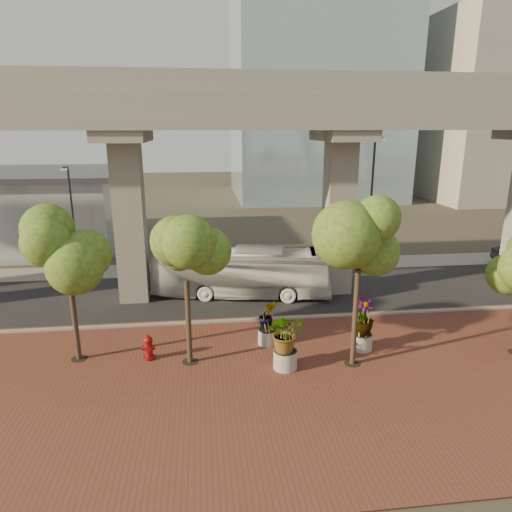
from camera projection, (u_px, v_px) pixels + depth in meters
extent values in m
plane|color=#3D392C|center=(241.00, 307.00, 25.58)|extent=(160.00, 160.00, 0.00)
cube|color=brown|center=(258.00, 384.00, 17.94)|extent=(70.00, 13.00, 0.06)
cube|color=black|center=(238.00, 294.00, 27.49)|extent=(90.00, 8.00, 0.04)
cube|color=gray|center=(244.00, 320.00, 23.65)|extent=(70.00, 0.25, 0.16)
cube|color=gray|center=(232.00, 267.00, 32.74)|extent=(90.00, 3.00, 0.06)
cube|color=gray|center=(238.00, 112.00, 23.10)|extent=(72.00, 2.40, 1.80)
cube|color=gray|center=(234.00, 113.00, 26.15)|extent=(72.00, 2.40, 1.80)
cube|color=gray|center=(240.00, 80.00, 21.66)|extent=(72.00, 0.12, 1.00)
cube|color=gray|center=(232.00, 89.00, 26.82)|extent=(72.00, 0.12, 1.00)
cube|color=#A4A094|center=(499.00, 109.00, 61.02)|extent=(18.00, 16.00, 24.00)
imported|color=silver|center=(241.00, 273.00, 26.91)|extent=(10.70, 4.25, 2.91)
cylinder|color=maroon|center=(149.00, 357.00, 19.79)|extent=(0.50, 0.50, 0.11)
cylinder|color=maroon|center=(149.00, 349.00, 19.68)|extent=(0.34, 0.34, 0.81)
sphere|color=maroon|center=(148.00, 340.00, 19.57)|extent=(0.39, 0.39, 0.39)
cylinder|color=maroon|center=(148.00, 337.00, 19.52)|extent=(0.11, 0.11, 0.14)
cylinder|color=maroon|center=(149.00, 348.00, 19.66)|extent=(0.56, 0.22, 0.22)
cylinder|color=gray|center=(285.00, 359.00, 18.96)|extent=(1.00, 1.00, 0.78)
imported|color=#315316|center=(286.00, 332.00, 18.62)|extent=(2.22, 2.22, 1.66)
cylinder|color=#A29B92|center=(362.00, 341.00, 20.59)|extent=(0.93, 0.93, 0.72)
imported|color=#315316|center=(363.00, 317.00, 20.26)|extent=(2.27, 2.27, 1.70)
cylinder|color=#AAA299|center=(267.00, 337.00, 21.11)|extent=(0.88, 0.88, 0.68)
imported|color=#315316|center=(268.00, 315.00, 20.81)|extent=(1.95, 1.95, 1.47)
cylinder|color=#3E3423|center=(75.00, 320.00, 19.30)|extent=(0.22, 0.22, 3.67)
cylinder|color=black|center=(79.00, 359.00, 19.80)|extent=(0.70, 0.70, 0.01)
cylinder|color=#3E3423|center=(189.00, 322.00, 19.05)|extent=(0.22, 0.22, 3.69)
cylinder|color=black|center=(190.00, 362.00, 19.55)|extent=(0.70, 0.70, 0.01)
cylinder|color=#3E3423|center=(355.00, 318.00, 18.83)|extent=(0.22, 0.22, 4.20)
cylinder|color=black|center=(352.00, 363.00, 19.40)|extent=(0.70, 0.70, 0.01)
cylinder|color=#2E2E33|center=(74.00, 221.00, 30.54)|extent=(0.13, 0.13, 7.22)
cube|color=#2E2E33|center=(66.00, 167.00, 29.13)|extent=(0.14, 0.90, 0.14)
cube|color=silver|center=(64.00, 169.00, 28.72)|extent=(0.36, 0.18, 0.11)
cylinder|color=#2A2A2E|center=(371.00, 204.00, 31.71)|extent=(0.16, 0.16, 9.03)
cube|color=#2A2A2E|center=(379.00, 138.00, 29.93)|extent=(0.17, 1.13, 0.17)
cube|color=silver|center=(382.00, 140.00, 29.42)|extent=(0.45, 0.23, 0.14)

